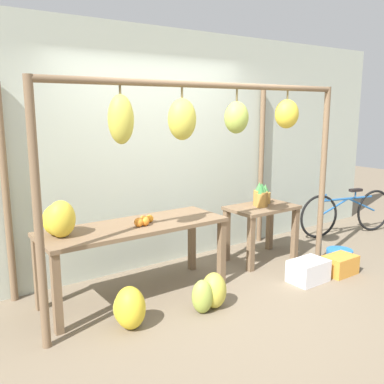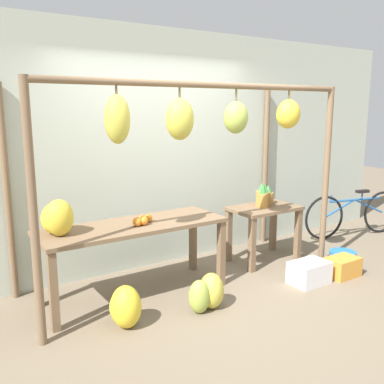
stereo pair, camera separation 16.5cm
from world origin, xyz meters
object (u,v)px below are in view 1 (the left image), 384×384
banana_pile_ground_left (131,309)px  banana_pile_ground_right (210,292)px  blue_bucket (339,257)px  banana_pile_on_table (60,219)px  fruit_crate_purple (340,265)px  pineapple_cluster (262,196)px  fruit_crate_white (308,271)px  orange_pile (144,221)px  parked_bicycle (347,212)px

banana_pile_ground_left → banana_pile_ground_right: size_ratio=0.87×
blue_bucket → banana_pile_on_table: bearing=167.4°
blue_bucket → fruit_crate_purple: bearing=-142.7°
pineapple_cluster → fruit_crate_purple: (0.39, -0.92, -0.70)m
pineapple_cluster → fruit_crate_white: bearing=-95.9°
orange_pile → fruit_crate_purple: 2.37m
pineapple_cluster → fruit_crate_purple: size_ratio=0.87×
pineapple_cluster → banana_pile_ground_left: size_ratio=0.85×
banana_pile_ground_left → banana_pile_on_table: bearing=123.1°
banana_pile_ground_right → fruit_crate_purple: 1.78m
banana_pile_on_table → orange_pile: (0.80, -0.11, -0.11)m
parked_bicycle → fruit_crate_white: bearing=-155.8°
fruit_crate_purple → banana_pile_on_table: bearing=163.2°
pineapple_cluster → fruit_crate_white: (-0.09, -0.85, -0.69)m
banana_pile_on_table → fruit_crate_white: bearing=-18.3°
banana_pile_ground_left → parked_bicycle: bearing=9.0°
pineapple_cluster → banana_pile_ground_left: 2.34m
banana_pile_ground_right → parked_bicycle: 3.31m
banana_pile_ground_right → blue_bucket: bearing=0.3°
banana_pile_ground_left → blue_bucket: (2.78, -0.12, -0.07)m
fruit_crate_white → parked_bicycle: bearing=24.2°
banana_pile_ground_left → banana_pile_ground_right: bearing=-9.4°
orange_pile → banana_pile_ground_left: 0.89m
banana_pile_ground_right → pineapple_cluster: bearing=28.3°
banana_pile_on_table → orange_pile: banana_pile_on_table is taller
banana_pile_ground_right → banana_pile_on_table: bearing=148.3°
pineapple_cluster → blue_bucket: bearing=-50.1°
banana_pile_ground_right → fruit_crate_purple: bearing=-5.4°
parked_bicycle → banana_pile_on_table: bearing=-179.4°
banana_pile_ground_left → fruit_crate_white: size_ratio=0.93×
banana_pile_on_table → banana_pile_ground_right: bearing=-31.7°
pineapple_cluster → banana_pile_ground_left: bearing=-164.0°
banana_pile_ground_right → fruit_crate_purple: size_ratio=1.19×
banana_pile_on_table → blue_bucket: banana_pile_on_table is taller
fruit_crate_white → pineapple_cluster: bearing=84.1°
banana_pile_ground_left → fruit_crate_purple: bearing=-6.6°
blue_bucket → fruit_crate_purple: 0.29m
banana_pile_on_table → blue_bucket: 3.34m
banana_pile_ground_left → blue_bucket: banana_pile_ground_left is taller
orange_pile → banana_pile_on_table: bearing=172.3°
orange_pile → fruit_crate_purple: size_ratio=0.67×
pineapple_cluster → banana_pile_ground_left: (-2.16, -0.62, -0.64)m
banana_pile_ground_right → blue_bucket: banana_pile_ground_right is taller
banana_pile_ground_right → fruit_crate_white: bearing=-4.4°
pineapple_cluster → banana_pile_ground_right: pineapple_cluster is taller
banana_pile_ground_right → parked_bicycle: (3.22, 0.76, 0.17)m
pineapple_cluster → parked_bicycle: (1.83, 0.02, -0.47)m
banana_pile_on_table → fruit_crate_purple: (2.93, -0.88, -0.80)m
banana_pile_ground_left → blue_bucket: 2.78m
orange_pile → fruit_crate_purple: (2.14, -0.78, -0.69)m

